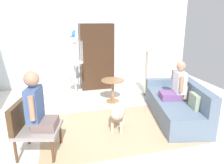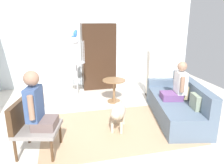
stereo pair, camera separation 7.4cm
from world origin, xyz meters
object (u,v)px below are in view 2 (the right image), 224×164
Objects in this scene: round_end_table at (114,87)px; person_on_armchair at (37,104)px; person_on_couch at (177,85)px; armchair at (30,124)px; armoire_cabinet at (98,56)px; parrot at (75,34)px; column_lamp at (151,74)px; bird_cage_stand at (76,65)px; dog at (118,112)px; couch at (178,105)px.

person_on_armchair is at bearing -132.41° from round_end_table.
person_on_couch is at bearing -48.30° from round_end_table.
armchair is 0.36m from person_on_armchair.
round_end_table is 1.44m from armoire_cabinet.
round_end_table is (1.65, 1.81, -0.42)m from person_on_armchair.
parrot is at bearing -131.23° from armoire_cabinet.
column_lamp reaches higher than round_end_table.
column_lamp is (1.93, -0.31, -1.07)m from parrot.
armoire_cabinet is at bearing 62.28° from armchair.
armchair is at bearing -145.17° from column_lamp.
armoire_cabinet is (0.71, 0.81, 0.05)m from bird_cage_stand.
round_end_table is 1.64m from parrot.
column_lamp is at bearing 34.83° from armchair.
armchair is 2.74m from parrot.
dog is 2.08m from bird_cage_stand.
armchair is at bearing 166.00° from person_on_armchair.
couch is at bearing -40.56° from parrot.
person_on_armchair reaches higher than dog.
dog is 4.60× the size of parrot.
person_on_couch is 1.37× the size of round_end_table.
parrot is at bearing 170.95° from column_lamp.
column_lamp is (0.01, 1.39, -0.12)m from person_on_couch.
person_on_armchair is 1.51m from dog.
person_on_couch is 1.39m from dog.
parrot reaches higher than couch.
armchair is 0.68× the size of column_lamp.
couch is 2.39× the size of person_on_armchair.
dog is 0.51× the size of bird_cage_stand.
column_lamp is (-0.04, 1.38, 0.32)m from couch.
dog is (-1.32, -0.21, -0.37)m from person_on_couch.
bird_cage_stand is at bearing 71.49° from person_on_armchair.
column_lamp is (1.06, 0.21, 0.22)m from round_end_table.
person_on_couch is 4.50× the size of parrot.
person_on_armchair is 3.39m from column_lamp.
column_lamp reaches higher than armchair.
armchair is 2.52m from round_end_table.
couch is 1.42m from column_lamp.
armoire_cabinet reaches higher than parrot.
person_on_armchair is 1.55× the size of round_end_table.
round_end_table is 0.72× the size of dog.
couch is 1.75× the size of column_lamp.
parrot is (0.79, 2.32, 0.86)m from person_on_armchair.
parrot is (0.92, 2.29, 1.19)m from armchair.
armchair reaches higher than dog.
parrot is (-1.97, 1.69, 1.39)m from couch.
person_on_couch is at bearing 11.75° from armchair.
bird_cage_stand is 0.84× the size of armoire_cabinet.
round_end_table is at bearing 47.59° from person_on_armchair.
dog is (1.52, 0.38, -0.13)m from armchair.
armoire_cabinet is at bearing 48.77° from parrot.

